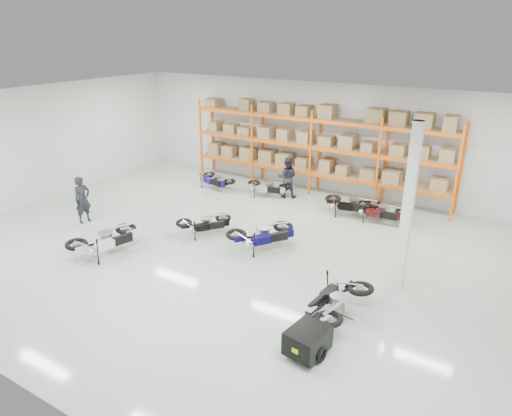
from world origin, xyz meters
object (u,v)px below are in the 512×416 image
Objects in this scene: moto_black_far_left at (205,220)px; moto_back_a at (215,177)px; moto_back_b at (268,184)px; moto_back_c at (352,201)px; trailer at (308,340)px; person_left at (83,200)px; person_back at (287,177)px; moto_silver_left at (105,236)px; moto_touring_right at (337,296)px; moto_back_d at (381,208)px; moto_blue_centre at (263,230)px.

moto_back_a is (-2.50, 4.05, -0.00)m from moto_black_far_left.
moto_back_c is at bearing -105.31° from moto_back_b.
moto_back_a is (-8.10, 7.90, 0.13)m from trailer.
person_left is (-4.34, -1.41, 0.35)m from moto_black_far_left.
person_back reaches higher than moto_back_a.
moto_back_a is at bearing 144.38° from trailer.
person_back reaches higher than moto_black_far_left.
person_left is at bearing 57.45° from moto_black_far_left.
moto_silver_left is 1.17× the size of person_back.
moto_back_b is at bearing 137.13° from moto_touring_right.
moto_back_c is at bearing -113.50° from moto_silver_left.
moto_back_a is 0.90× the size of moto_back_c.
moto_silver_left is 9.44m from moto_back_d.
moto_back_a is 3.25m from person_back.
moto_back_c is 9.75m from person_left.
moto_black_far_left is 5.55m from moto_back_c.
moto_back_c is at bearing -73.62° from moto_blue_centre.
moto_black_far_left is at bearing 129.16° from moto_back_d.
moto_back_d is at bearing 104.57° from trailer.
person_left reaches higher than moto_blue_centre.
person_left is at bearing -178.17° from moto_touring_right.
moto_back_c is at bearing 84.22° from moto_back_d.
moto_back_c is (-1.95, 6.43, -0.04)m from moto_touring_right.
moto_back_a is 0.99× the size of moto_back_b.
moto_black_far_left is at bearing 164.75° from moto_touring_right.
moto_silver_left is (-3.94, -2.84, 0.00)m from moto_blue_centre.
moto_back_b reaches higher than trailer.
moto_silver_left is at bearing -159.54° from moto_back_a.
moto_blue_centre reaches higher than moto_back_c.
moto_back_a is at bearing -12.54° from person_left.
moto_back_b is 0.97× the size of person_back.
person_left is 7.88m from person_back.
trailer is at bearing -175.56° from moto_back_d.
person_back is at bearing -79.96° from moto_back_b.
moto_back_c is 1.03× the size of moto_back_d.
moto_back_b is (-5.65, 8.22, 0.13)m from trailer.
trailer is 0.88× the size of moto_back_d.
moto_blue_centre is 1.16× the size of person_back.
trailer is 0.92× the size of person_back.
moto_back_a is at bearing -8.18° from person_back.
moto_back_c reaches higher than moto_back_b.
trailer is 0.85× the size of moto_back_c.
moto_back_c is (3.65, 4.18, 0.05)m from moto_black_far_left.
person_left is (-9.94, 0.84, 0.25)m from moto_touring_right.
moto_black_far_left is at bearing -65.95° from person_left.
moto_back_b is 0.85m from person_back.
moto_back_d is at bearing -99.95° from moto_black_far_left.
moto_touring_right is 10.26m from moto_back_a.
moto_back_d reaches higher than moto_back_a.
moto_black_far_left is 4.37m from moto_back_b.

